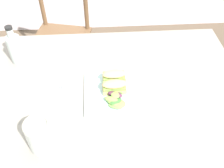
# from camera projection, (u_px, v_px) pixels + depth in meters

# --- Properties ---
(dining_table) EXTENTS (1.43, 0.87, 0.74)m
(dining_table) POSITION_uv_depth(u_px,v_px,m) (88.00, 107.00, 1.20)
(dining_table) COLOR gray
(dining_table) RESTS_ON ground
(chair_wooden_far) EXTENTS (0.48, 0.48, 0.87)m
(chair_wooden_far) POSITION_uv_depth(u_px,v_px,m) (61.00, 36.00, 1.91)
(chair_wooden_far) COLOR brown
(chair_wooden_far) RESTS_ON ground
(plate_lunch) EXTENTS (0.24, 0.24, 0.01)m
(plate_lunch) POSITION_uv_depth(u_px,v_px,m) (113.00, 93.00, 1.10)
(plate_lunch) COLOR silver
(plate_lunch) RESTS_ON dining_table
(sandwich_half_front) EXTENTS (0.10, 0.06, 0.06)m
(sandwich_half_front) POSITION_uv_depth(u_px,v_px,m) (114.00, 86.00, 1.08)
(sandwich_half_front) COLOR #DBB270
(sandwich_half_front) RESTS_ON plate_lunch
(sandwich_half_back) EXTENTS (0.10, 0.06, 0.06)m
(sandwich_half_back) POSITION_uv_depth(u_px,v_px,m) (114.00, 76.00, 1.13)
(sandwich_half_back) COLOR #DBB270
(sandwich_half_back) RESTS_ON plate_lunch
(salad_mixed_greens) EXTENTS (0.10, 0.14, 0.03)m
(salad_mixed_greens) POSITION_uv_depth(u_px,v_px,m) (115.00, 97.00, 1.06)
(salad_mixed_greens) COLOR #518438
(salad_mixed_greens) RESTS_ON plate_lunch
(napkin_folded) EXTENTS (0.13, 0.21, 0.00)m
(napkin_folded) POSITION_uv_depth(u_px,v_px,m) (61.00, 101.00, 1.08)
(napkin_folded) COLOR silver
(napkin_folded) RESTS_ON dining_table
(fork_on_napkin) EXTENTS (0.03, 0.19, 0.00)m
(fork_on_napkin) POSITION_uv_depth(u_px,v_px,m) (61.00, 97.00, 1.09)
(fork_on_napkin) COLOR silver
(fork_on_napkin) RESTS_ON napkin_folded
(bottle_cold_brew) EXTENTS (0.07, 0.07, 0.20)m
(bottle_cold_brew) POSITION_uv_depth(u_px,v_px,m) (16.00, 50.00, 1.21)
(bottle_cold_brew) COLOR black
(bottle_cold_brew) RESTS_ON dining_table
(mason_jar_iced_tea) EXTENTS (0.09, 0.09, 0.14)m
(mason_jar_iced_tea) POSITION_uv_depth(u_px,v_px,m) (40.00, 136.00, 0.88)
(mason_jar_iced_tea) COLOR #995623
(mason_jar_iced_tea) RESTS_ON dining_table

